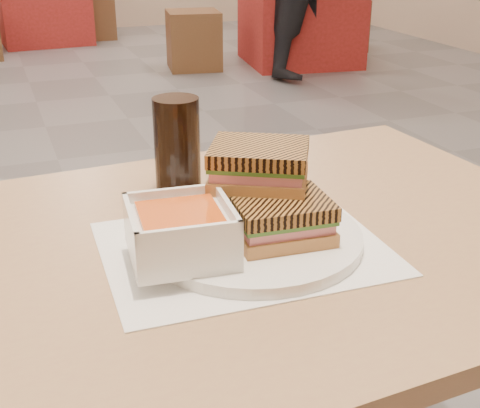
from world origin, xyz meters
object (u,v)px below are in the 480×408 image
object	(u,v)px
cola_glass	(177,146)
bg_table_1	(300,16)
plate	(253,238)
soup_bowl	(181,234)
main_table	(168,326)
bg_table_2	(42,4)
bg_chair_1l	(194,40)
panini_lower	(281,218)
bg_chair_2r	(95,18)
bg_chair_1r	(340,25)

from	to	relation	value
cola_glass	bg_table_1	world-z (taller)	cola_glass
plate	soup_bowl	size ratio (longest dim) A/B	2.15
plate	bg_table_1	world-z (taller)	bg_table_1
plate	soup_bowl	xyz separation A→B (m)	(-0.11, -0.03, 0.04)
main_table	bg_table_2	world-z (taller)	main_table
main_table	bg_table_1	bearing A→B (deg)	62.09
cola_glass	bg_chair_1l	world-z (taller)	cola_glass
soup_bowl	bg_chair_1l	bearing A→B (deg)	72.83
bg_table_2	soup_bowl	bearing A→B (deg)	-93.40
soup_bowl	main_table	bearing A→B (deg)	101.27
panini_lower	cola_glass	xyz separation A→B (m)	(-0.07, 0.23, 0.03)
plate	bg_chair_1l	size ratio (longest dim) A/B	0.61
panini_lower	cola_glass	size ratio (longest dim) A/B	0.84
soup_bowl	plate	bearing A→B (deg)	14.55
soup_bowl	bg_chair_2r	xyz separation A→B (m)	(0.90, 6.33, -0.59)
cola_glass	bg_chair_1r	size ratio (longest dim) A/B	0.33
main_table	panini_lower	distance (m)	0.22
plate	bg_table_2	size ratio (longest dim) A/B	0.32
main_table	cola_glass	xyz separation A→B (m)	(0.07, 0.19, 0.19)
soup_bowl	bg_table_1	size ratio (longest dim) A/B	0.13
bg_chair_2r	plate	bearing A→B (deg)	-97.15
soup_bowl	bg_table_2	size ratio (longest dim) A/B	0.15
main_table	bg_chair_1l	bearing A→B (deg)	72.54
panini_lower	bg_chair_2r	world-z (taller)	panini_lower
bg_table_2	bg_chair_2r	size ratio (longest dim) A/B	2.12
plate	bg_chair_2r	size ratio (longest dim) A/B	0.69
main_table	panini_lower	size ratio (longest dim) A/B	9.71
bg_chair_1l	main_table	bearing A→B (deg)	-107.46
bg_table_2	panini_lower	bearing A→B (deg)	-92.19
cola_glass	bg_chair_2r	size ratio (longest dim) A/B	0.36
plate	bg_chair_1r	world-z (taller)	plate
panini_lower	plate	bearing A→B (deg)	137.15
bg_table_1	bg_chair_1l	world-z (taller)	bg_table_1
bg_table_1	bg_chair_1r	bearing A→B (deg)	32.53
main_table	bg_chair_1r	size ratio (longest dim) A/B	2.68
cola_glass	bg_chair_1l	xyz separation A→B (m)	(1.34, 4.31, -0.59)
bg_chair_1l	bg_chair_2r	xyz separation A→B (m)	(-0.51, 1.79, -0.02)
cola_glass	bg_chair_2r	bearing A→B (deg)	82.22
panini_lower	bg_chair_1l	distance (m)	4.75
main_table	bg_table_2	distance (m)	6.26
bg_table_2	bg_chair_1r	bearing A→B (deg)	-29.58
main_table	bg_chair_1l	world-z (taller)	main_table
main_table	bg_chair_1l	xyz separation A→B (m)	(1.41, 4.49, -0.40)
bg_table_1	bg_chair_2r	size ratio (longest dim) A/B	2.38
main_table	plate	bearing A→B (deg)	-10.36
plate	cola_glass	size ratio (longest dim) A/B	1.90
panini_lower	bg_chair_1l	bearing A→B (deg)	74.37
main_table	panini_lower	world-z (taller)	panini_lower
bg_chair_1r	cola_glass	bearing A→B (deg)	-121.92
main_table	bg_table_2	bearing A→B (deg)	86.48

